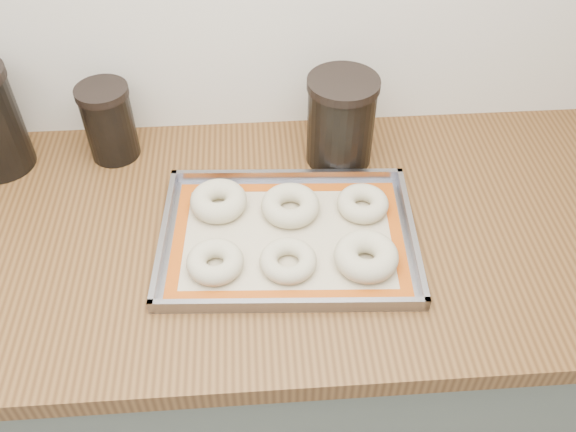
{
  "coord_description": "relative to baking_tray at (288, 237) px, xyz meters",
  "views": [
    {
      "loc": [
        0.16,
        0.88,
        1.72
      ],
      "look_at": [
        0.21,
        1.64,
        0.96
      ],
      "focal_mm": 38.0,
      "sensor_mm": 36.0,
      "label": 1
    }
  ],
  "objects": [
    {
      "name": "bagel_back_left",
      "position": [
        -0.13,
        0.08,
        0.02
      ],
      "size": [
        0.13,
        0.13,
        0.04
      ],
      "primitive_type": "torus",
      "rotation": [
        0.0,
        0.0,
        -0.3
      ],
      "color": "beige",
      "rests_on": "baking_mat"
    },
    {
      "name": "cabinet",
      "position": [
        -0.21,
        0.04,
        -0.48
      ],
      "size": [
        3.0,
        0.65,
        0.86
      ],
      "primitive_type": "cube",
      "color": "#596155",
      "rests_on": "floor"
    },
    {
      "name": "bagel_back_right",
      "position": [
        0.15,
        0.06,
        0.01
      ],
      "size": [
        0.11,
        0.11,
        0.03
      ],
      "primitive_type": "torus",
      "rotation": [
        0.0,
        0.0,
        -0.14
      ],
      "color": "beige",
      "rests_on": "baking_mat"
    },
    {
      "name": "countertop",
      "position": [
        -0.21,
        0.04,
        -0.03
      ],
      "size": [
        3.06,
        0.68,
        0.04
      ],
      "primitive_type": "cube",
      "color": "brown",
      "rests_on": "cabinet"
    },
    {
      "name": "bagel_back_mid",
      "position": [
        0.01,
        0.06,
        0.02
      ],
      "size": [
        0.12,
        0.12,
        0.04
      ],
      "primitive_type": "torus",
      "rotation": [
        0.0,
        0.0,
        -0.14
      ],
      "color": "beige",
      "rests_on": "baking_mat"
    },
    {
      "name": "canister_mid",
      "position": [
        -0.34,
        0.27,
        0.07
      ],
      "size": [
        0.1,
        0.1,
        0.16
      ],
      "color": "black",
      "rests_on": "countertop"
    },
    {
      "name": "canister_right",
      "position": [
        0.12,
        0.23,
        0.09
      ],
      "size": [
        0.14,
        0.14,
        0.19
      ],
      "color": "black",
      "rests_on": "countertop"
    },
    {
      "name": "baking_tray",
      "position": [
        0.0,
        0.0,
        0.0
      ],
      "size": [
        0.48,
        0.36,
        0.03
      ],
      "rotation": [
        0.0,
        0.0,
        -0.06
      ],
      "color": "gray",
      "rests_on": "countertop"
    },
    {
      "name": "bagel_front_right",
      "position": [
        0.13,
        -0.07,
        0.02
      ],
      "size": [
        0.13,
        0.13,
        0.04
      ],
      "primitive_type": "torus",
      "rotation": [
        0.0,
        0.0,
        -0.18
      ],
      "color": "beige",
      "rests_on": "baking_mat"
    },
    {
      "name": "baking_mat",
      "position": [
        0.0,
        0.0,
        -0.0
      ],
      "size": [
        0.44,
        0.31,
        0.0
      ],
      "rotation": [
        0.0,
        0.0,
        -0.06
      ],
      "color": "#C6B793",
      "rests_on": "baking_tray"
    },
    {
      "name": "bagel_front_left",
      "position": [
        -0.13,
        -0.06,
        0.02
      ],
      "size": [
        0.12,
        0.12,
        0.03
      ],
      "primitive_type": "torus",
      "rotation": [
        0.0,
        0.0,
        -0.18
      ],
      "color": "beige",
      "rests_on": "baking_mat"
    },
    {
      "name": "bagel_front_mid",
      "position": [
        -0.0,
        -0.07,
        0.01
      ],
      "size": [
        0.1,
        0.1,
        0.03
      ],
      "primitive_type": "torus",
      "rotation": [
        0.0,
        0.0,
        0.04
      ],
      "color": "beige",
      "rests_on": "baking_mat"
    }
  ]
}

